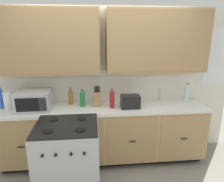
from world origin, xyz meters
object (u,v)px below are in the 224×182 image
object	(u,v)px
stove_range	(68,159)
bottle_amber	(71,96)
bottle_blue	(1,98)
bottle_red	(112,98)
bottle_clear	(187,93)
paper_towel_roll	(8,101)
bottle_green	(82,98)
microwave	(34,101)
toaster	(130,102)
knife_block	(97,98)

from	to	relation	value
stove_range	bottle_amber	world-z (taller)	bottle_amber
bottle_blue	bottle_red	world-z (taller)	bottle_blue
bottle_clear	bottle_red	world-z (taller)	bottle_clear
bottle_blue	paper_towel_roll	bearing A→B (deg)	-24.53
paper_towel_roll	bottle_clear	distance (m)	2.73
bottle_green	bottle_blue	world-z (taller)	bottle_blue
bottle_clear	bottle_red	xyz separation A→B (m)	(-1.22, -0.17, -0.00)
bottle_red	microwave	bearing A→B (deg)	178.79
microwave	bottle_clear	size ratio (longest dim) A/B	1.58
microwave	bottle_green	size ratio (longest dim) A/B	1.82
bottle_amber	toaster	bearing A→B (deg)	-14.72
stove_range	bottle_blue	bearing A→B (deg)	145.02
stove_range	bottle_green	bearing A→B (deg)	75.78
bottle_green	bottle_amber	bearing A→B (deg)	150.20
bottle_amber	bottle_blue	xyz separation A→B (m)	(-1.00, -0.07, 0.03)
stove_range	paper_towel_roll	bearing A→B (deg)	143.90
stove_range	bottle_red	size ratio (longest dim) A/B	3.21
bottle_amber	bottle_red	size ratio (longest dim) A/B	0.89
stove_range	bottle_red	world-z (taller)	bottle_red
stove_range	toaster	bearing A→B (deg)	31.84
stove_range	toaster	size ratio (longest dim) A/B	3.39
stove_range	bottle_red	xyz separation A→B (m)	(0.61, 0.57, 0.59)
bottle_amber	bottle_red	bearing A→B (deg)	-18.31
knife_block	paper_towel_roll	xyz separation A→B (m)	(-1.29, -0.03, 0.01)
bottle_clear	bottle_green	bearing A→B (deg)	-177.68
knife_block	bottle_green	xyz separation A→B (m)	(-0.22, -0.01, 0.01)
paper_towel_roll	bottle_clear	world-z (taller)	bottle_clear
bottle_amber	paper_towel_roll	bearing A→B (deg)	-172.16
microwave	bottle_blue	size ratio (longest dim) A/B	1.43
paper_towel_roll	bottle_amber	size ratio (longest dim) A/B	0.98
knife_block	bottle_clear	bearing A→B (deg)	2.32
bottle_red	bottle_green	bearing A→B (deg)	167.09
toaster	bottle_amber	size ratio (longest dim) A/B	1.06
bottle_blue	bottle_red	bearing A→B (deg)	-4.72
bottle_blue	bottle_red	xyz separation A→B (m)	(1.62, -0.13, -0.02)
microwave	toaster	size ratio (longest dim) A/B	1.71
paper_towel_roll	bottle_clear	size ratio (longest dim) A/B	0.85
paper_towel_roll	bottle_green	distance (m)	1.07
knife_block	paper_towel_roll	size ratio (longest dim) A/B	1.19
bottle_clear	bottle_green	size ratio (longest dim) A/B	1.16
bottle_amber	stove_range	bearing A→B (deg)	-89.03
microwave	knife_block	distance (m)	0.92
microwave	bottle_amber	bearing A→B (deg)	19.80
microwave	toaster	xyz separation A→B (m)	(1.39, -0.05, -0.04)
stove_range	toaster	distance (m)	1.17
stove_range	bottle_amber	bearing A→B (deg)	90.97
stove_range	bottle_clear	size ratio (longest dim) A/B	3.12
bottle_clear	bottle_blue	world-z (taller)	bottle_blue
toaster	bottle_red	size ratio (longest dim) A/B	0.95
toaster	knife_block	world-z (taller)	knife_block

